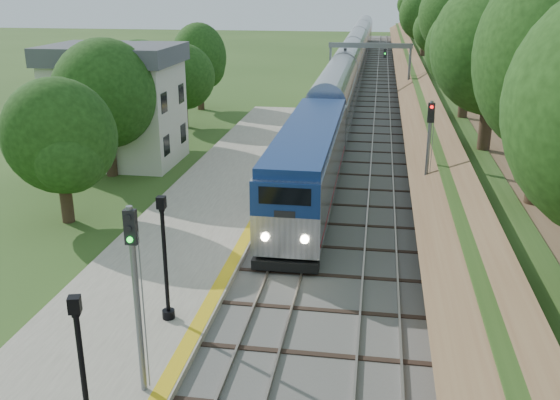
% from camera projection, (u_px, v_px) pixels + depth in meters
% --- Properties ---
extents(trackbed, '(9.50, 170.00, 0.28)m').
position_uv_depth(trackbed, '(364.00, 95.00, 69.25)').
color(trackbed, '#4C4944').
rests_on(trackbed, ground).
extents(platform, '(6.40, 68.00, 0.38)m').
position_uv_depth(platform, '(182.00, 245.00, 29.21)').
color(platform, gray).
rests_on(platform, ground).
extents(yellow_stripe, '(0.55, 68.00, 0.01)m').
position_uv_depth(yellow_stripe, '(241.00, 245.00, 28.73)').
color(yellow_stripe, gold).
rests_on(yellow_stripe, platform).
extents(embankment, '(10.64, 170.00, 11.70)m').
position_uv_depth(embankment, '(443.00, 80.00, 67.40)').
color(embankment, brown).
rests_on(embankment, ground).
extents(station_building, '(8.60, 6.60, 8.00)m').
position_uv_depth(station_building, '(117.00, 104.00, 42.30)').
color(station_building, beige).
rests_on(station_building, ground).
extents(signal_gantry, '(8.40, 0.38, 6.20)m').
position_uv_depth(signal_gantry, '(370.00, 57.00, 62.95)').
color(signal_gantry, slate).
rests_on(signal_gantry, ground).
extents(trees_behind_platform, '(7.82, 53.32, 7.21)m').
position_uv_depth(trees_behind_platform, '(96.00, 129.00, 33.02)').
color(trees_behind_platform, '#332316').
rests_on(trees_behind_platform, ground).
extents(train, '(2.96, 118.70, 4.35)m').
position_uv_depth(train, '(352.00, 63.00, 80.13)').
color(train, black).
rests_on(train, trackbed).
extents(lamppost_mid, '(0.45, 0.45, 4.54)m').
position_uv_depth(lamppost_mid, '(85.00, 388.00, 15.28)').
color(lamppost_mid, black).
rests_on(lamppost_mid, platform).
extents(lamppost_far, '(0.46, 0.46, 4.63)m').
position_uv_depth(lamppost_far, '(165.00, 266.00, 21.82)').
color(lamppost_far, black).
rests_on(lamppost_far, platform).
extents(signal_platform, '(0.34, 0.27, 5.78)m').
position_uv_depth(signal_platform, '(135.00, 281.00, 17.38)').
color(signal_platform, slate).
rests_on(signal_platform, platform).
extents(signal_farside, '(0.34, 0.27, 6.15)m').
position_uv_depth(signal_farside, '(428.00, 148.00, 31.81)').
color(signal_farside, slate).
rests_on(signal_farside, ground).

